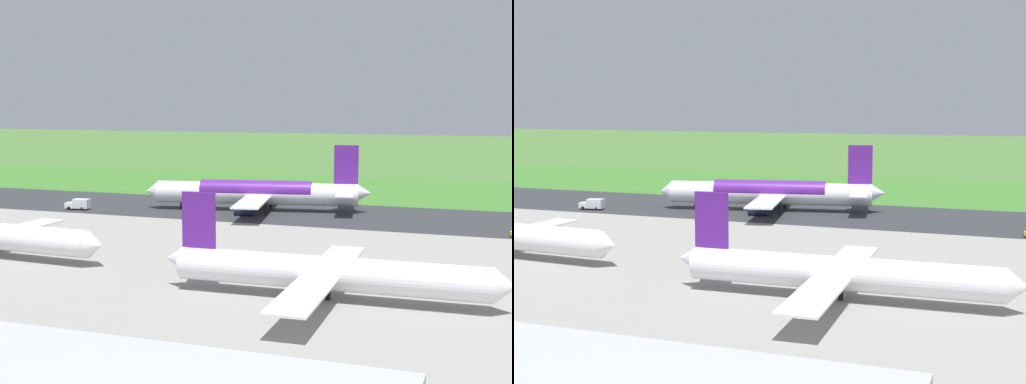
# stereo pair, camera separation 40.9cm
# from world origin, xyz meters

# --- Properties ---
(ground_plane) EXTENTS (800.00, 800.00, 0.00)m
(ground_plane) POSITION_xyz_m (0.00, 0.00, 0.00)
(ground_plane) COLOR #477233
(runway_asphalt) EXTENTS (600.00, 34.78, 0.06)m
(runway_asphalt) POSITION_xyz_m (0.00, 0.00, 0.03)
(runway_asphalt) COLOR #2D3033
(runway_asphalt) RESTS_ON ground
(apron_concrete) EXTENTS (440.00, 110.00, 0.05)m
(apron_concrete) POSITION_xyz_m (0.00, 67.02, 0.03)
(apron_concrete) COLOR gray
(apron_concrete) RESTS_ON ground
(grass_verge_foreground) EXTENTS (600.00, 80.00, 0.04)m
(grass_verge_foreground) POSITION_xyz_m (0.00, -43.06, 0.02)
(grass_verge_foreground) COLOR #3C782B
(grass_verge_foreground) RESTS_ON ground
(airliner_main) EXTENTS (53.92, 44.37, 15.88)m
(airliner_main) POSITION_xyz_m (-12.18, -0.07, 4.35)
(airliner_main) COLOR white
(airliner_main) RESTS_ON ground
(airliner_parked_near) EXTENTS (46.45, 37.93, 13.58)m
(airliner_parked_near) POSITION_xyz_m (-45.84, 69.24, 3.71)
(airliner_parked_near) COLOR white
(airliner_parked_near) RESTS_ON ground
(service_truck_baggage) EXTENTS (6.02, 2.92, 2.65)m
(service_truck_baggage) POSITION_xyz_m (28.69, 12.77, 1.40)
(service_truck_baggage) COLOR silver
(service_truck_baggage) RESTS_ON ground
(no_stopping_sign) EXTENTS (0.60, 0.10, 2.49)m
(no_stopping_sign) POSITION_xyz_m (8.09, -40.50, 1.48)
(no_stopping_sign) COLOR slate
(no_stopping_sign) RESTS_ON ground
(traffic_cone_orange) EXTENTS (0.40, 0.40, 0.55)m
(traffic_cone_orange) POSITION_xyz_m (14.89, -46.69, 0.28)
(traffic_cone_orange) COLOR orange
(traffic_cone_orange) RESTS_ON ground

